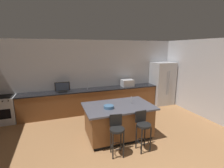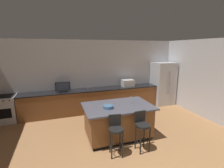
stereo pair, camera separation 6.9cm
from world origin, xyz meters
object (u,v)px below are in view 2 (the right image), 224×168
microwave (128,83)px  bar_stool_left (116,132)px  bar_stool_right (142,128)px  fruit_bowl (108,107)px  kitchen_island (118,121)px  range_oven (5,109)px  tv_monitor (63,87)px  refrigerator (163,83)px

microwave → bar_stool_left: (-1.55, -2.81, -0.47)m
bar_stool_right → fruit_bowl: fruit_bowl is taller
kitchen_island → microwave: 2.46m
microwave → bar_stool_right: (-0.89, -2.85, -0.46)m
range_oven → bar_stool_left: bar_stool_left is taller
tv_monitor → bar_stool_right: (1.68, -2.80, -0.49)m
tv_monitor → bar_stool_right: size_ratio=0.54×
microwave → refrigerator: bearing=-2.6°
microwave → bar_stool_right: size_ratio=0.49×
bar_stool_right → refrigerator: bearing=45.0°
tv_monitor → bar_stool_left: 2.99m
tv_monitor → bar_stool_right: bearing=-59.0°
tv_monitor → bar_stool_left: bearing=-69.7°
kitchen_island → microwave: bearing=59.4°
range_oven → fruit_bowl: fruit_bowl is taller
refrigerator → range_oven: bearing=179.3°
tv_monitor → fruit_bowl: bearing=-64.0°
kitchen_island → range_oven: (-3.25, 2.06, -0.01)m
range_oven → tv_monitor: bearing=-1.5°
microwave → tv_monitor: 2.58m
microwave → tv_monitor: bearing=-178.8°
fruit_bowl → bar_stool_right: bearing=-46.0°
refrigerator → microwave: refrigerator is taller
bar_stool_left → fruit_bowl: 0.74m
range_oven → bar_stool_left: 4.05m
bar_stool_left → range_oven: bearing=144.6°
range_oven → tv_monitor: tv_monitor is taller
tv_monitor → range_oven: bearing=178.5°
kitchen_island → refrigerator: refrigerator is taller
refrigerator → fruit_bowl: (-3.19, -2.11, 0.03)m
refrigerator → microwave: bearing=177.4°
microwave → fruit_bowl: 2.67m
refrigerator → microwave: 1.66m
bar_stool_left → bar_stool_right: (0.66, -0.03, 0.01)m
tv_monitor → fruit_bowl: size_ratio=1.98×
kitchen_island → tv_monitor: (-1.36, 2.01, 0.60)m
refrigerator → tv_monitor: bearing=179.7°
bar_stool_right → fruit_bowl: 1.00m
refrigerator → bar_stool_left: (-3.21, -2.74, -0.35)m
refrigerator → tv_monitor: (-4.23, 0.02, 0.14)m
refrigerator → bar_stool_right: refrigerator is taller
microwave → fruit_bowl: microwave is taller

